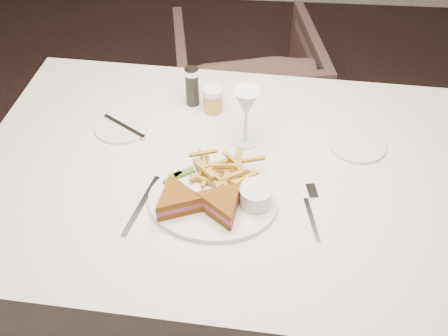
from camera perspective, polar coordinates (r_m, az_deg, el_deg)
ground at (r=1.94m, az=10.35°, el=-16.79°), size 5.00×5.00×0.00m
table at (r=1.61m, az=0.15°, el=-9.52°), size 1.40×0.97×0.75m
chair_far at (r=2.36m, az=2.49°, el=9.70°), size 0.73×0.70×0.65m
table_setting at (r=1.27m, az=-0.43°, el=0.04°), size 0.83×0.61×0.18m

